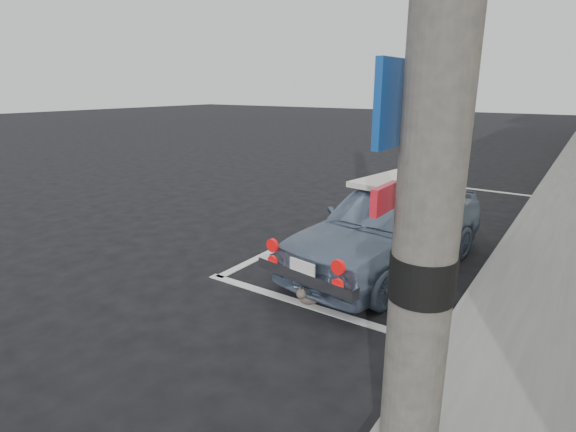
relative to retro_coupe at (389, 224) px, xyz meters
The scene contains 6 objects.
ground 1.36m from the retro_coupe, 123.34° to the right, with size 80.00×80.00×0.00m, color black.
pline_rear 1.64m from the retro_coupe, 96.50° to the right, with size 3.00×0.12×0.01m, color silver.
pline_front 5.51m from the retro_coupe, 91.82° to the left, with size 3.00×0.12×0.01m, color silver.
pline_side 2.59m from the retro_coupe, 128.53° to the left, with size 0.12×7.00×0.01m, color silver.
retro_coupe is the anchor object (origin of this frame).
cat 1.57m from the retro_coupe, 100.39° to the right, with size 0.28×0.41×0.23m.
Camera 1 is at (2.71, -4.25, 2.29)m, focal length 28.00 mm.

